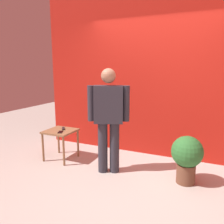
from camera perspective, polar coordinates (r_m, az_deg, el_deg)
name	(u,v)px	position (r m, az deg, el deg)	size (l,w,h in m)	color
ground_plane	(131,186)	(3.32, 4.80, -18.10)	(12.00, 12.00, 0.00)	#B7B2A8
back_wall_red	(158,69)	(4.19, 11.38, 10.63)	(4.52, 0.12, 3.20)	red
standing_person	(109,116)	(3.44, -0.87, -0.94)	(0.63, 0.36, 1.61)	#2D2D38
side_table	(60,135)	(4.14, -12.79, -5.60)	(0.50, 0.50, 0.53)	olive
cell_phone	(60,132)	(3.99, -12.81, -4.91)	(0.07, 0.14, 0.01)	black
tv_remote	(63,128)	(4.19, -12.11, -4.05)	(0.04, 0.17, 0.02)	black
potted_plant	(187,156)	(3.40, 18.26, -10.35)	(0.44, 0.44, 0.69)	brown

